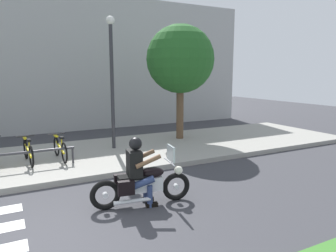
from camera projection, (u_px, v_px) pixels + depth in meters
ground_plane at (20, 247)px, 4.91m from camera, size 48.00×48.00×0.00m
sidewalk at (11, 165)px, 9.00m from camera, size 24.00×4.40×0.15m
motorcycle at (142, 184)px, 6.41m from camera, size 2.08×0.75×1.19m
rider at (138, 167)px, 6.33m from camera, size 0.68×0.60×1.42m
bicycle_3 at (28, 152)px, 8.88m from camera, size 0.48×1.63×0.74m
bicycle_4 at (60, 148)px, 9.28m from camera, size 0.48×1.56×0.73m
street_lamp at (112, 72)px, 10.36m from camera, size 0.28×0.28×4.48m
tree_near_rack at (180, 60)px, 11.92m from camera, size 2.58×2.58×4.49m
building_backdrop at (2, 62)px, 13.48m from camera, size 24.00×1.20×6.26m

